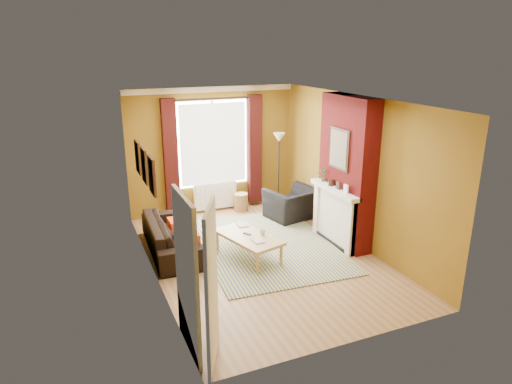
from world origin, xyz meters
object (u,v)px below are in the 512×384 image
(armchair, at_px, (292,204))
(floor_lamp, at_px, (279,150))
(coffee_table, at_px, (248,238))
(sofa, at_px, (172,235))
(wicker_stool, at_px, (241,202))

(armchair, bearing_deg, floor_lamp, -100.11)
(armchair, relative_size, coffee_table, 0.71)
(armchair, height_order, floor_lamp, floor_lamp)
(sofa, height_order, coffee_table, sofa)
(wicker_stool, height_order, floor_lamp, floor_lamp)
(sofa, height_order, wicker_stool, sofa)
(floor_lamp, bearing_deg, armchair, -87.23)
(wicker_stool, bearing_deg, coffee_table, -108.19)
(coffee_table, bearing_deg, sofa, 128.93)
(sofa, xyz_separation_m, coffee_table, (1.18, -0.83, 0.08))
(coffee_table, bearing_deg, floor_lamp, 36.82)
(sofa, xyz_separation_m, floor_lamp, (2.78, 1.28, 1.10))
(floor_lamp, bearing_deg, wicker_stool, 163.05)
(sofa, height_order, floor_lamp, floor_lamp)
(sofa, relative_size, armchair, 2.05)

